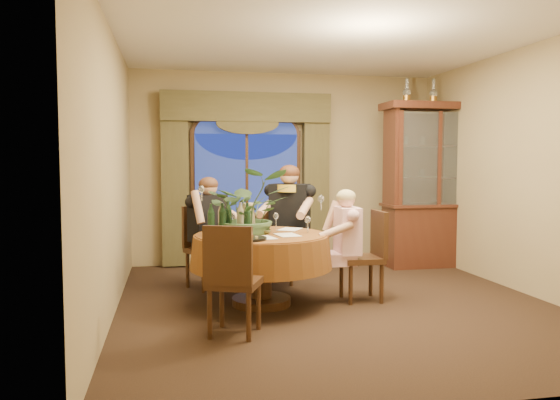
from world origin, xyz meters
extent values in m
plane|color=black|center=(0.00, 0.00, 0.00)|extent=(5.00, 5.00, 0.00)
plane|color=#97825A|center=(0.00, 2.50, 1.40)|extent=(4.50, 0.00, 4.50)
plane|color=#97825A|center=(2.25, 0.00, 1.40)|extent=(0.00, 5.00, 5.00)
plane|color=white|center=(0.00, 0.00, 2.80)|extent=(5.00, 5.00, 0.00)
cube|color=#433D21|center=(-1.63, 2.38, 1.18)|extent=(0.38, 0.14, 2.32)
cube|color=#433D21|center=(0.43, 2.38, 1.18)|extent=(0.38, 0.14, 2.32)
cylinder|color=maroon|center=(-0.78, 0.09, 0.38)|extent=(1.55, 1.55, 0.75)
cube|color=#3A180F|center=(1.98, 1.75, 1.16)|extent=(1.44, 0.57, 2.33)
cube|color=black|center=(0.31, 0.06, 0.48)|extent=(0.43, 0.43, 0.96)
cube|color=black|center=(-0.38, 1.08, 0.48)|extent=(0.55, 0.55, 0.96)
cube|color=black|center=(-1.28, 0.98, 0.48)|extent=(0.57, 0.57, 0.96)
cube|color=black|center=(-1.16, -0.83, 0.48)|extent=(0.55, 0.55, 0.96)
imported|color=#375430|center=(-0.89, 0.21, 1.33)|extent=(0.87, 0.97, 0.75)
imported|color=#4A5029|center=(-0.75, 0.07, 0.77)|extent=(0.15, 0.15, 0.05)
cylinder|color=black|center=(-0.98, -0.32, 0.76)|extent=(0.37, 0.37, 0.02)
cylinder|color=black|center=(-0.93, 0.05, 0.92)|extent=(0.07, 0.07, 0.33)
cylinder|color=black|center=(-1.09, 0.28, 0.92)|extent=(0.07, 0.07, 0.33)
cylinder|color=black|center=(-1.18, 0.06, 0.92)|extent=(0.07, 0.07, 0.33)
cylinder|color=tan|center=(-0.98, 0.15, 0.92)|extent=(0.07, 0.07, 0.33)
cylinder|color=black|center=(-1.30, -0.01, 0.92)|extent=(0.07, 0.07, 0.33)
cylinder|color=tan|center=(-1.18, 0.19, 0.92)|extent=(0.07, 0.07, 0.33)
cube|color=white|center=(-0.53, -0.08, 0.75)|extent=(0.25, 0.33, 0.00)
cube|color=white|center=(-0.41, 0.38, 0.75)|extent=(0.34, 0.37, 0.00)
cube|color=white|center=(-0.81, -0.23, 0.75)|extent=(0.27, 0.34, 0.00)
camera|label=1|loc=(-1.70, -5.47, 1.50)|focal=35.00mm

